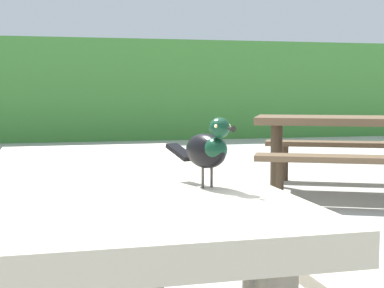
% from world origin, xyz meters
% --- Properties ---
extents(hedge_wall, '(28.00, 1.31, 1.99)m').
position_xyz_m(hedge_wall, '(0.00, 10.44, 1.00)').
color(hedge_wall, '#428438').
rests_on(hedge_wall, ground).
extents(picnic_table_foreground, '(1.71, 1.81, 0.74)m').
position_xyz_m(picnic_table_foreground, '(-0.18, 0.24, 0.56)').
color(picnic_table_foreground, '#B2A893').
rests_on(picnic_table_foreground, ground).
extents(bird_grackle, '(0.14, 0.28, 0.18)m').
position_xyz_m(bird_grackle, '(0.04, -0.14, 0.84)').
color(bird_grackle, black).
rests_on(bird_grackle, picnic_table_foreground).
extents(picnic_table_mid_left, '(2.25, 2.24, 0.74)m').
position_xyz_m(picnic_table_mid_left, '(2.43, 3.47, 0.56)').
color(picnic_table_mid_left, brown).
rests_on(picnic_table_mid_left, ground).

